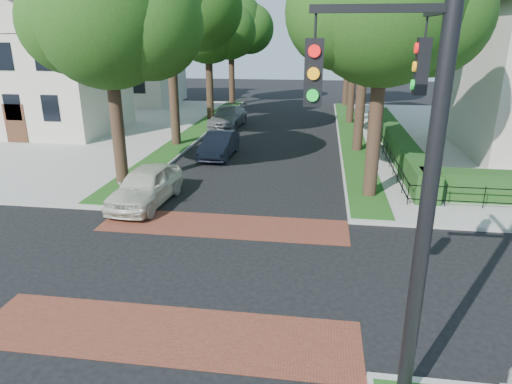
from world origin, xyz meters
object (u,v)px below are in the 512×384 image
traffic_signal (417,160)px  parked_car_rear (228,117)px  parked_car_front (146,186)px  parked_car_middle (219,145)px

traffic_signal → parked_car_rear: 27.69m
parked_car_front → parked_car_rear: 16.65m
parked_car_front → parked_car_middle: bearing=84.2°
parked_car_middle → parked_car_rear: parked_car_rear is taller
traffic_signal → parked_car_front: (-8.49, 9.41, -3.93)m
parked_car_front → parked_car_rear: parked_car_front is taller
traffic_signal → parked_car_front: 13.27m
parked_car_front → parked_car_rear: bearing=93.6°
parked_car_front → parked_car_middle: (1.30, 7.88, -0.07)m
parked_car_middle → parked_car_front: bearing=-97.9°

